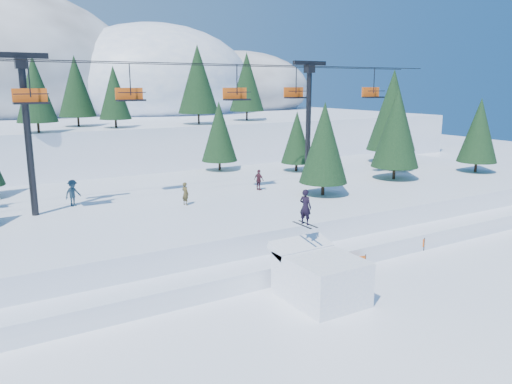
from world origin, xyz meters
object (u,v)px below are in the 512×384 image
jump_kicker (319,275)px  banner_far (406,245)px  banner_near (345,263)px  chairlift (188,106)px

jump_kicker → banner_far: 9.79m
jump_kicker → banner_near: 4.34m
banner_near → banner_far: (5.69, 0.59, 0.00)m
jump_kicker → chairlift: 17.47m
jump_kicker → banner_far: bearing=16.7°
jump_kicker → chairlift: size_ratio=0.12×
jump_kicker → chairlift: chairlift is taller
chairlift → banner_near: chairlift is taller
jump_kicker → banner_far: (9.35, 2.80, -0.74)m
jump_kicker → banner_near: jump_kicker is taller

